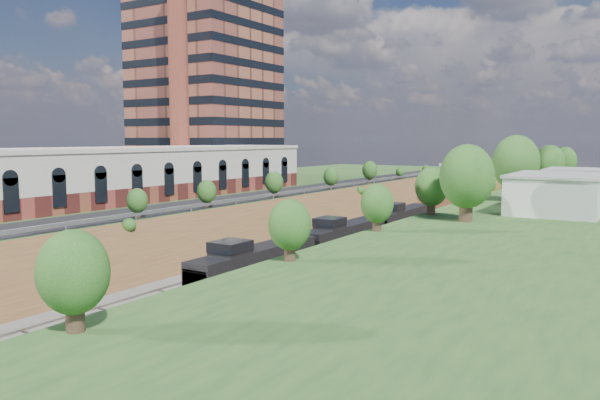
{
  "coord_description": "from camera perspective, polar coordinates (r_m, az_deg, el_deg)",
  "views": [
    {
      "loc": [
        33.31,
        -16.94,
        13.12
      ],
      "look_at": [
        -2.57,
        40.55,
        6.0
      ],
      "focal_mm": 35.0,
      "sensor_mm": 36.0,
      "label": 1
    }
  ],
  "objects": [
    {
      "name": "freight_train",
      "position": [
        96.38,
        13.18,
        -0.57
      ],
      "size": [
        2.71,
        109.86,
        4.55
      ],
      "color": "black",
      "rests_on": "ground"
    },
    {
      "name": "smokestack",
      "position": [
        101.32,
        -11.78,
        12.61
      ],
      "size": [
        3.2,
        3.2,
        40.0
      ],
      "primitive_type": "cylinder",
      "color": "maroon",
      "rests_on": "platform_left"
    },
    {
      "name": "commercial_building",
      "position": [
        82.46,
        -16.16,
        2.55
      ],
      "size": [
        14.3,
        62.3,
        7.0
      ],
      "color": "maroon",
      "rests_on": "platform_left"
    },
    {
      "name": "white_building_near",
      "position": [
        69.91,
        23.77,
        0.46
      ],
      "size": [
        9.0,
        12.0,
        4.0
      ],
      "primitive_type": "cube",
      "color": "silver",
      "rests_on": "platform_right"
    },
    {
      "name": "rail_left_track",
      "position": [
        85.9,
        6.87,
        -2.77
      ],
      "size": [
        1.58,
        180.0,
        0.18
      ],
      "primitive_type": "cube",
      "color": "gray",
      "rests_on": "ground"
    },
    {
      "name": "platform_left",
      "position": [
        102.13,
        -8.74,
        -0.04
      ],
      "size": [
        44.0,
        180.0,
        5.0
      ],
      "primitive_type": "cube",
      "color": "#2C5021",
      "rests_on": "ground"
    },
    {
      "name": "highrise_tower",
      "position": [
        119.49,
        -9.24,
        15.44
      ],
      "size": [
        22.0,
        22.0,
        53.9
      ],
      "color": "brown",
      "rests_on": "platform_left"
    },
    {
      "name": "guardrail",
      "position": [
        89.14,
        1.73,
        1.12
      ],
      "size": [
        0.1,
        171.0,
        0.7
      ],
      "color": "#99999E",
      "rests_on": "platform_left"
    },
    {
      "name": "embankment_left",
      "position": [
        89.75,
        2.01,
        -2.41
      ],
      "size": [
        10.0,
        180.0,
        10.0
      ],
      "primitive_type": "cube",
      "rotation": [
        0.0,
        0.79,
        0.0
      ],
      "color": "brown",
      "rests_on": "ground"
    },
    {
      "name": "tree_right_large",
      "position": [
        59.35,
        15.96,
        2.16
      ],
      "size": [
        5.25,
        5.25,
        7.61
      ],
      "color": "#473323",
      "rests_on": "platform_right"
    },
    {
      "name": "overpass",
      "position": [
        143.11,
        18.47,
        2.4
      ],
      "size": [
        24.5,
        8.3,
        7.4
      ],
      "color": "gray",
      "rests_on": "ground"
    },
    {
      "name": "rail_right_track",
      "position": [
        83.86,
        10.09,
        -3.03
      ],
      "size": [
        1.58,
        180.0,
        0.18
      ],
      "primitive_type": "cube",
      "color": "gray",
      "rests_on": "ground"
    },
    {
      "name": "white_building_far",
      "position": [
        91.74,
        25.44,
        1.47
      ],
      "size": [
        8.0,
        10.0,
        3.6
      ],
      "primitive_type": "cube",
      "color": "silver",
      "rests_on": "platform_right"
    },
    {
      "name": "tree_left_crest",
      "position": [
        58.62,
        -18.62,
        -0.27
      ],
      "size": [
        2.45,
        2.45,
        3.55
      ],
      "color": "#473323",
      "rests_on": "platform_left"
    },
    {
      "name": "road",
      "position": [
        91.48,
        -0.42,
        0.94
      ],
      "size": [
        8.0,
        180.0,
        0.1
      ],
      "primitive_type": "cube",
      "color": "black",
      "rests_on": "platform_left"
    },
    {
      "name": "embankment_right",
      "position": [
        81.18,
        15.61,
        -3.53
      ],
      "size": [
        10.0,
        180.0,
        10.0
      ],
      "primitive_type": "cube",
      "rotation": [
        0.0,
        0.79,
        0.0
      ],
      "color": "brown",
      "rests_on": "ground"
    }
  ]
}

